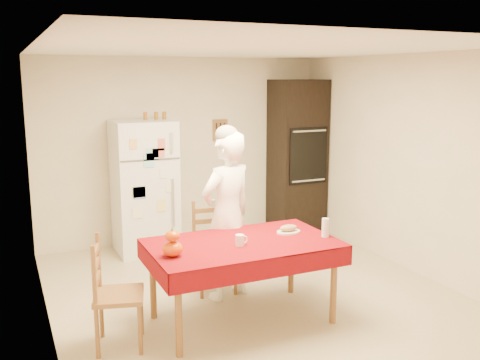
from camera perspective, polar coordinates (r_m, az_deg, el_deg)
floor at (r=5.72m, az=1.41°, el=-12.09°), size 4.50×4.50×0.00m
room_shell at (r=5.30m, az=1.49°, el=4.28°), size 4.02×4.52×2.51m
refrigerator at (r=6.95m, az=-10.16°, el=-0.72°), size 0.75×0.74×1.70m
oven_cabinet at (r=7.81m, az=6.12°, el=2.53°), size 0.70×0.62×2.20m
dining_table at (r=4.91m, az=0.25°, el=-7.40°), size 1.70×1.00×0.76m
chair_far at (r=5.70m, az=-2.91°, el=-6.71°), size 0.47×0.45×0.95m
chair_left at (r=4.63m, az=-13.62°, el=-11.28°), size 0.50×0.51×0.95m
seated_woman at (r=5.40m, az=-1.39°, el=-3.85°), size 0.72×0.59×1.72m
coffee_mug at (r=4.77m, az=-0.03°, el=-6.44°), size 0.08×0.08×0.10m
pumpkin_lower at (r=4.53m, az=-7.20°, el=-7.29°), size 0.17×0.17×0.13m
pumpkin_upper at (r=4.49m, az=-7.23°, el=-5.94°), size 0.12×0.12×0.09m
wine_glass at (r=5.08m, az=9.09°, el=-5.03°), size 0.07×0.07×0.18m
bread_plate at (r=5.18m, az=5.19°, el=-5.54°), size 0.24×0.24×0.02m
bread_loaf at (r=5.17m, az=5.19°, el=-5.11°), size 0.18×0.10×0.06m
spice_jar_left at (r=6.89m, az=-10.07°, el=6.74°), size 0.05×0.05×0.10m
spice_jar_mid at (r=6.93m, az=-8.93°, el=6.79°), size 0.05×0.05×0.10m
spice_jar_right at (r=6.96m, az=-8.08°, el=6.83°), size 0.05×0.05×0.10m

